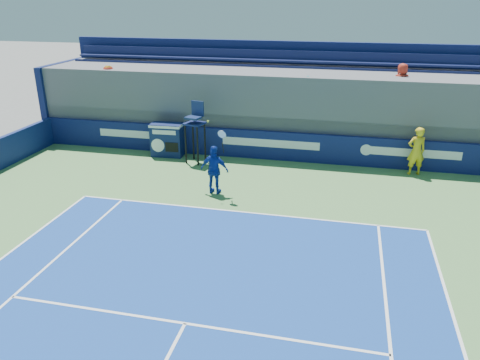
% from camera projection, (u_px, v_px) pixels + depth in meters
% --- Properties ---
extents(ball_person, '(0.76, 0.59, 1.84)m').
position_uv_depth(ball_person, '(416.00, 151.00, 17.44)').
color(ball_person, gold).
rests_on(ball_person, apron).
extents(back_hoarding, '(20.40, 0.21, 1.20)m').
position_uv_depth(back_hoarding, '(271.00, 145.00, 19.18)').
color(back_hoarding, '#0D154C').
rests_on(back_hoarding, ground).
extents(match_clock, '(1.35, 0.79, 1.40)m').
position_uv_depth(match_clock, '(167.00, 139.00, 19.57)').
color(match_clock, '#0E1946').
rests_on(match_clock, ground).
extents(umpire_chair, '(0.85, 0.85, 2.48)m').
position_uv_depth(umpire_chair, '(195.00, 126.00, 18.51)').
color(umpire_chair, black).
rests_on(umpire_chair, ground).
extents(tennis_player, '(1.02, 0.51, 2.57)m').
position_uv_depth(tennis_player, '(215.00, 170.00, 15.79)').
color(tennis_player, navy).
rests_on(tennis_player, apron).
extents(stadium_seating, '(21.00, 4.05, 4.40)m').
position_uv_depth(stadium_seating, '(279.00, 105.00, 20.58)').
color(stadium_seating, '#57575D').
rests_on(stadium_seating, ground).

